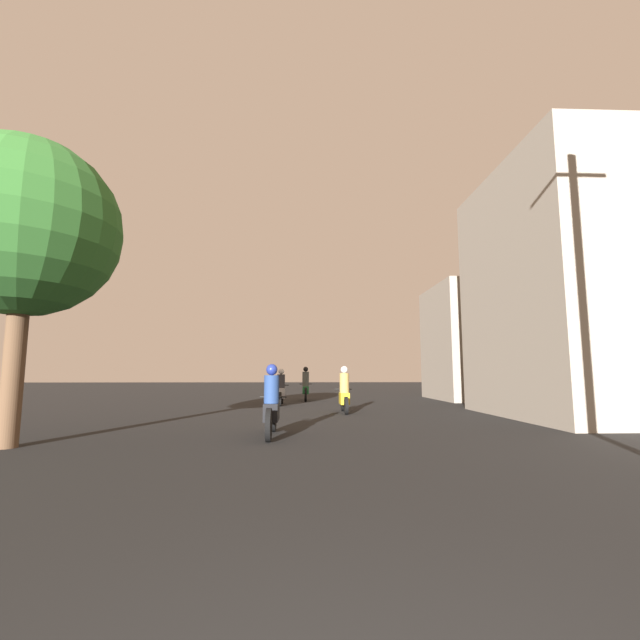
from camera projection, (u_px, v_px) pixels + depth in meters
The scene contains 7 objects.
motorcycle_black at pixel (272, 407), 9.10m from camera, with size 0.60×2.11×1.52m.
motorcycle_yellow at pixel (344, 394), 14.48m from camera, with size 0.60×1.87×1.56m.
motorcycle_silver at pixel (281, 390), 17.95m from camera, with size 0.60×2.06×1.51m.
motorcycle_green at pixel (306, 387), 20.66m from camera, with size 0.60×2.13×1.63m.
building_right_near at pixel (579, 291), 13.26m from camera, with size 5.02×6.49×7.74m.
building_right_far at pixel (484, 342), 21.87m from camera, with size 5.17×5.14×5.75m.
street_tree at pixel (26, 228), 8.15m from camera, with size 3.42×3.42×5.81m.
Camera 1 is at (-0.31, -0.90, 1.34)m, focal length 24.00 mm.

